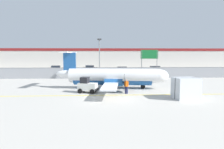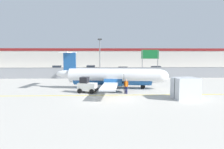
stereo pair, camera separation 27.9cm
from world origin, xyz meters
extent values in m
plane|color=#BCB7AD|center=(0.00, 0.00, 0.00)|extent=(140.00, 140.00, 0.00)
cube|color=yellow|center=(0.00, 2.00, 0.00)|extent=(84.00, 0.20, 0.01)
cube|color=gray|center=(0.00, 18.00, 1.00)|extent=(98.00, 0.04, 2.00)
cylinder|color=slate|center=(0.00, 18.00, 2.05)|extent=(98.00, 0.10, 0.10)
cube|color=#38383A|center=(0.00, 29.50, 0.06)|extent=(98.00, 17.00, 0.12)
cube|color=beige|center=(0.00, 48.00, 3.25)|extent=(91.00, 8.00, 6.50)
cube|color=maroon|center=(0.00, 44.00, 6.10)|extent=(91.00, 0.20, 0.80)
cylinder|color=white|center=(0.71, 6.41, 1.75)|extent=(11.73, 3.24, 1.90)
ellipsoid|color=white|center=(6.76, 5.70, 1.75)|extent=(2.87, 2.10, 1.80)
ellipsoid|color=white|center=(-5.34, 7.12, 1.95)|extent=(3.37, 1.42, 1.05)
cylinder|color=#1E5193|center=(0.71, 6.41, 1.23)|extent=(10.50, 2.68, 1.48)
cube|color=white|center=(0.81, 6.40, 1.18)|extent=(3.45, 16.08, 0.18)
cylinder|color=#1E5193|center=(1.31, 8.96, 1.18)|extent=(2.29, 1.15, 0.90)
cone|color=black|center=(2.46, 8.82, 1.18)|extent=(0.50, 0.49, 0.44)
cylinder|color=#262626|center=(2.60, 8.80, 1.18)|extent=(0.28, 2.09, 2.10)
cylinder|color=#1E5193|center=(0.71, 3.79, 1.18)|extent=(2.29, 1.15, 0.90)
cone|color=black|center=(1.85, 3.66, 1.18)|extent=(0.50, 0.49, 0.44)
cylinder|color=#262626|center=(2.00, 3.64, 1.18)|extent=(0.28, 2.09, 2.10)
cube|color=#1E5193|center=(-5.04, 7.08, 3.30)|extent=(1.71, 0.38, 3.10)
cube|color=white|center=(-5.19, 7.10, 4.85)|extent=(1.65, 4.90, 0.14)
cylinder|color=#59595B|center=(4.77, 5.93, 0.79)|extent=(0.16, 0.16, 0.97)
cylinder|color=black|center=(4.77, 5.93, 0.30)|extent=(0.62, 0.29, 0.60)
cylinder|color=#59595B|center=(0.67, 8.64, 0.83)|extent=(0.16, 0.16, 0.90)
cylinder|color=black|center=(0.67, 8.64, 0.38)|extent=(0.78, 0.31, 0.76)
cylinder|color=#59595B|center=(0.16, 4.25, 0.83)|extent=(0.16, 0.16, 0.90)
cylinder|color=black|center=(0.16, 4.25, 0.38)|extent=(0.78, 0.31, 0.76)
cube|color=silver|center=(-2.40, 3.59, 0.73)|extent=(2.41, 1.65, 0.90)
cube|color=black|center=(-2.74, 3.68, 1.53)|extent=(1.13, 1.20, 0.70)
cube|color=black|center=(-1.29, 3.28, 0.43)|extent=(0.45, 1.10, 0.30)
cylinder|color=black|center=(-1.52, 3.96, 0.28)|extent=(0.59, 0.32, 0.56)
cylinder|color=black|center=(-1.84, 2.81, 0.28)|extent=(0.59, 0.32, 0.56)
cylinder|color=black|center=(-2.96, 4.36, 0.28)|extent=(0.59, 0.32, 0.56)
cylinder|color=black|center=(-3.28, 3.21, 0.28)|extent=(0.59, 0.32, 0.56)
cylinder|color=#191E4C|center=(2.08, 2.89, 0.42)|extent=(0.22, 0.22, 0.85)
cylinder|color=#191E4C|center=(2.26, 2.79, 0.42)|extent=(0.22, 0.22, 0.85)
cylinder|color=orange|center=(2.17, 2.84, 1.15)|extent=(0.46, 0.46, 0.60)
cylinder|color=orange|center=(1.97, 2.94, 1.18)|extent=(0.13, 0.13, 0.55)
cylinder|color=orange|center=(2.36, 2.74, 1.18)|extent=(0.13, 0.13, 0.55)
sphere|color=tan|center=(2.17, 2.84, 1.59)|extent=(0.22, 0.22, 0.22)
cube|color=silver|center=(8.00, -0.15, 1.10)|extent=(2.61, 2.26, 2.20)
cube|color=#333338|center=(8.00, -0.15, 1.10)|extent=(2.43, 0.36, 2.20)
cube|color=orange|center=(2.79, 8.06, 0.02)|extent=(0.36, 0.36, 0.04)
cone|color=orange|center=(2.79, 8.06, 0.34)|extent=(0.28, 0.28, 0.60)
cylinder|color=white|center=(2.79, 8.06, 0.42)|extent=(0.17, 0.17, 0.08)
cube|color=orange|center=(-2.18, 4.78, 0.02)|extent=(0.36, 0.36, 0.04)
cone|color=orange|center=(-2.18, 4.78, 0.34)|extent=(0.28, 0.28, 0.60)
cylinder|color=white|center=(-2.18, 4.78, 0.42)|extent=(0.17, 0.17, 0.08)
cube|color=#B28C19|center=(-12.48, 32.14, 0.74)|extent=(4.38, 2.23, 0.80)
cube|color=#262D38|center=(-12.63, 32.12, 1.42)|extent=(2.38, 1.83, 0.56)
cylinder|color=black|center=(-11.21, 33.21, 0.42)|extent=(0.62, 0.28, 0.60)
cylinder|color=black|center=(-10.97, 31.42, 0.42)|extent=(0.62, 0.28, 0.60)
cylinder|color=black|center=(-13.98, 32.85, 0.42)|extent=(0.62, 0.28, 0.60)
cylinder|color=black|center=(-13.75, 31.06, 0.42)|extent=(0.62, 0.28, 0.60)
cube|color=black|center=(-3.77, 33.00, 0.74)|extent=(4.28, 1.91, 0.80)
cube|color=#262D38|center=(-3.92, 32.99, 1.42)|extent=(2.28, 1.67, 0.56)
cylinder|color=black|center=(-2.42, 33.97, 0.42)|extent=(0.61, 0.23, 0.60)
cylinder|color=black|center=(-2.33, 32.17, 0.42)|extent=(0.61, 0.23, 0.60)
cylinder|color=black|center=(-5.21, 33.83, 0.42)|extent=(0.61, 0.23, 0.60)
cylinder|color=black|center=(-5.12, 32.03, 0.42)|extent=(0.61, 0.23, 0.60)
cube|color=silver|center=(4.21, 26.59, 0.74)|extent=(4.33, 2.05, 0.80)
cube|color=#262D38|center=(4.06, 26.60, 1.42)|extent=(2.32, 1.74, 0.56)
cylinder|color=black|center=(5.68, 27.37, 0.42)|extent=(0.61, 0.25, 0.60)
cylinder|color=black|center=(5.53, 25.57, 0.42)|extent=(0.61, 0.25, 0.60)
cylinder|color=black|center=(2.89, 27.61, 0.42)|extent=(0.61, 0.25, 0.60)
cylinder|color=black|center=(2.74, 25.81, 0.42)|extent=(0.61, 0.25, 0.60)
cube|color=navy|center=(12.58, 28.63, 0.74)|extent=(4.21, 1.72, 0.80)
cube|color=#262D38|center=(12.43, 28.63, 1.42)|extent=(2.21, 1.57, 0.56)
cylinder|color=black|center=(13.98, 29.54, 0.42)|extent=(0.60, 0.20, 0.60)
cylinder|color=black|center=(13.99, 27.74, 0.42)|extent=(0.60, 0.20, 0.60)
cylinder|color=black|center=(11.18, 29.52, 0.42)|extent=(0.60, 0.20, 0.60)
cylinder|color=black|center=(11.19, 27.72, 0.42)|extent=(0.60, 0.20, 0.60)
cylinder|color=slate|center=(-1.10, 14.44, 3.50)|extent=(0.16, 0.16, 7.00)
cube|color=#333333|center=(-1.10, 14.44, 7.15)|extent=(0.70, 0.30, 0.24)
cylinder|color=slate|center=(7.44, 20.46, 2.75)|extent=(0.14, 0.14, 5.50)
cylinder|color=slate|center=(10.64, 20.46, 2.75)|extent=(0.14, 0.14, 5.50)
cube|color=#14662D|center=(9.04, 20.46, 4.60)|extent=(3.60, 0.10, 1.80)
camera|label=1|loc=(-0.67, -20.13, 4.60)|focal=32.00mm
camera|label=2|loc=(-0.39, -20.14, 4.60)|focal=32.00mm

